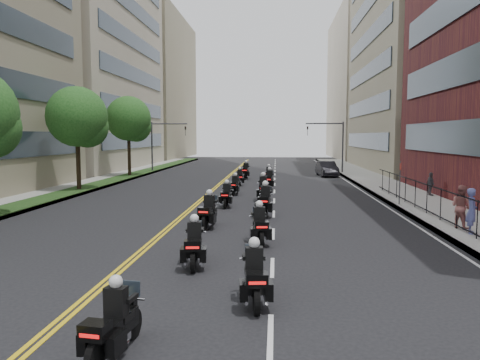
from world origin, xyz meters
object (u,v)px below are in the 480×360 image
(motorcycle_5, at_px, (265,202))
(motorcycle_11, at_px, (269,175))
(motorcycle_8, at_px, (235,186))
(parked_sedan, at_px, (327,169))
(pedestrian_b, at_px, (461,207))
(motorcycle_12, at_px, (246,172))
(motorcycle_6, at_px, (227,196))
(motorcycle_2, at_px, (194,246))
(motorcycle_7, at_px, (263,190))
(pedestrian_a, at_px, (472,211))
(motorcycle_4, at_px, (209,213))
(pedestrian_c, at_px, (431,184))
(motorcycle_10, at_px, (240,178))
(motorcycle_3, at_px, (260,227))
(motorcycle_1, at_px, (255,278))
(motorcycle_0, at_px, (114,325))
(motorcycle_9, at_px, (269,181))

(motorcycle_5, relative_size, motorcycle_11, 1.14)
(motorcycle_8, xyz_separation_m, parked_sedan, (7.98, 15.52, 0.15))
(motorcycle_5, bearing_deg, pedestrian_b, -16.48)
(motorcycle_11, height_order, motorcycle_12, motorcycle_12)
(motorcycle_6, bearing_deg, motorcycle_12, 91.24)
(motorcycle_11, xyz_separation_m, pedestrian_b, (8.53, -20.77, 0.45))
(motorcycle_2, xyz_separation_m, pedestrian_b, (10.44, 6.17, 0.43))
(pedestrian_b, bearing_deg, motorcycle_2, 87.54)
(motorcycle_2, height_order, motorcycle_6, motorcycle_2)
(motorcycle_6, xyz_separation_m, motorcycle_7, (2.03, 2.70, 0.09))
(motorcycle_11, height_order, pedestrian_a, pedestrian_a)
(motorcycle_2, height_order, pedestrian_b, pedestrian_b)
(pedestrian_b, bearing_deg, motorcycle_4, 56.72)
(pedestrian_c, bearing_deg, motorcycle_10, 55.91)
(motorcycle_5, bearing_deg, pedestrian_a, -22.71)
(motorcycle_3, relative_size, parked_sedan, 0.49)
(motorcycle_2, bearing_deg, motorcycle_8, 84.39)
(motorcycle_2, xyz_separation_m, motorcycle_4, (-0.44, 6.22, 0.02))
(motorcycle_6, height_order, pedestrian_a, pedestrian_a)
(motorcycle_2, distance_m, motorcycle_10, 23.98)
(motorcycle_1, relative_size, parked_sedan, 0.48)
(motorcycle_3, distance_m, pedestrian_a, 8.72)
(parked_sedan, height_order, pedestrian_b, pedestrian_b)
(motorcycle_1, height_order, pedestrian_a, pedestrian_a)
(motorcycle_8, relative_size, parked_sedan, 0.45)
(motorcycle_6, height_order, motorcycle_11, motorcycle_11)
(motorcycle_6, bearing_deg, motorcycle_1, -80.35)
(motorcycle_1, bearing_deg, motorcycle_4, 98.23)
(motorcycle_0, bearing_deg, motorcycle_1, 57.74)
(motorcycle_0, height_order, pedestrian_b, pedestrian_b)
(motorcycle_6, relative_size, pedestrian_a, 1.16)
(motorcycle_3, xyz_separation_m, motorcycle_5, (0.06, 6.12, 0.07))
(motorcycle_0, relative_size, motorcycle_12, 0.86)
(motorcycle_5, xyz_separation_m, parked_sedan, (5.69, 24.11, 0.04))
(motorcycle_6, bearing_deg, motorcycle_11, 82.64)
(pedestrian_b, bearing_deg, motorcycle_1, 104.91)
(motorcycle_5, xyz_separation_m, motorcycle_6, (-2.27, 2.93, -0.09))
(motorcycle_1, xyz_separation_m, motorcycle_9, (0.02, 24.43, 0.03))
(motorcycle_2, bearing_deg, pedestrian_c, 47.11)
(motorcycle_3, distance_m, motorcycle_6, 9.31)
(motorcycle_3, bearing_deg, motorcycle_9, 82.20)
(pedestrian_b, bearing_deg, motorcycle_12, -8.61)
(motorcycle_0, bearing_deg, motorcycle_4, 97.96)
(parked_sedan, bearing_deg, motorcycle_5, -108.73)
(motorcycle_1, height_order, motorcycle_11, motorcycle_1)
(motorcycle_4, bearing_deg, motorcycle_0, -84.15)
(motorcycle_0, bearing_deg, motorcycle_8, 97.61)
(motorcycle_0, distance_m, motorcycle_11, 33.12)
(pedestrian_a, bearing_deg, motorcycle_12, 40.37)
(motorcycle_10, bearing_deg, motorcycle_5, -85.74)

